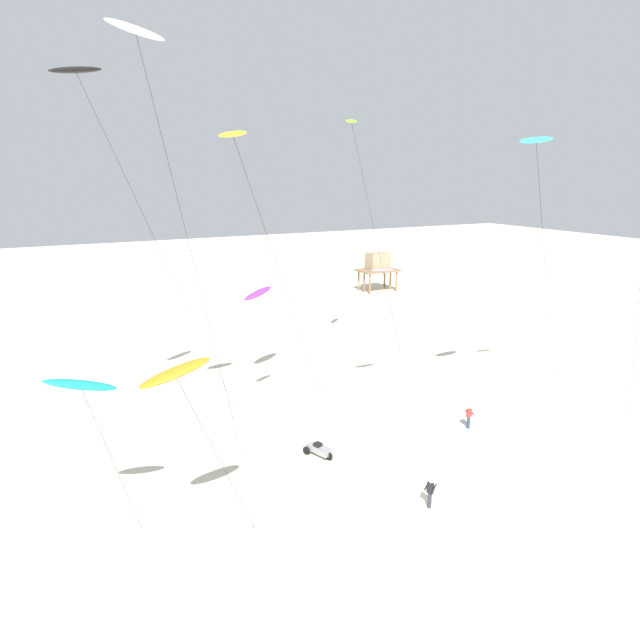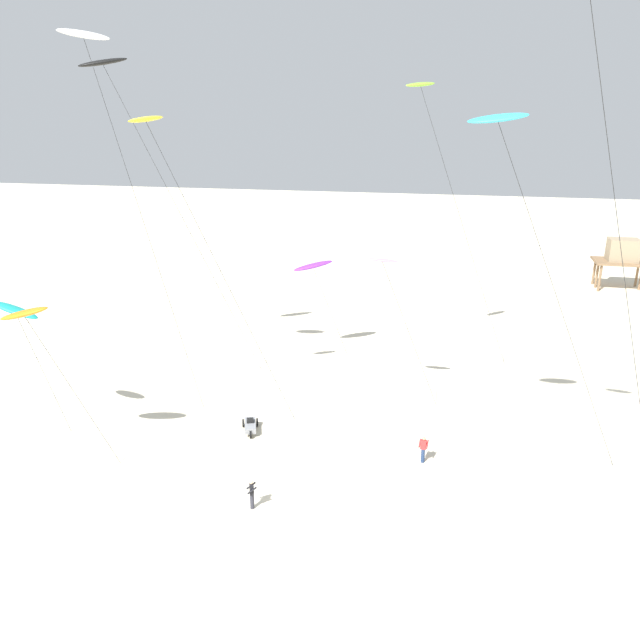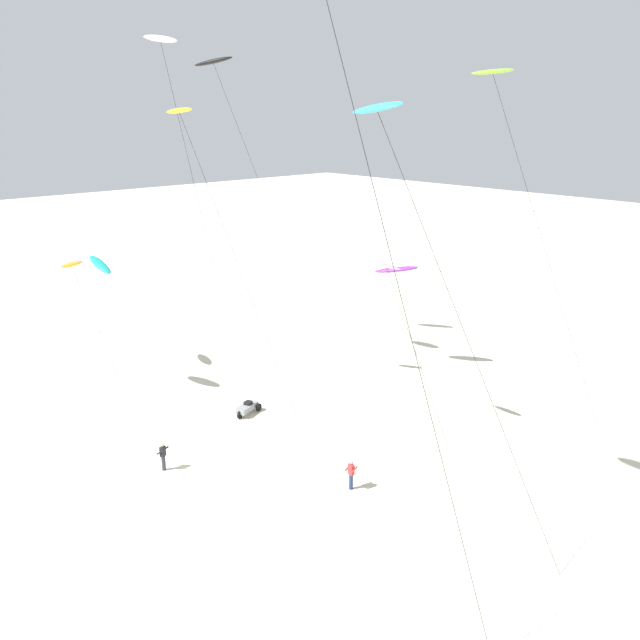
{
  "view_description": "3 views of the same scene",
  "coord_description": "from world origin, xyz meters",
  "px_view_note": "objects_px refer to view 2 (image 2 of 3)",
  "views": [
    {
      "loc": [
        -19.18,
        -22.65,
        17.23
      ],
      "look_at": [
        -3.13,
        8.33,
        8.0
      ],
      "focal_mm": 30.91,
      "sensor_mm": 36.0,
      "label": 1
    },
    {
      "loc": [
        7.01,
        -28.0,
        19.53
      ],
      "look_at": [
        -0.08,
        5.11,
        8.01
      ],
      "focal_mm": 34.35,
      "sensor_mm": 36.0,
      "label": 2
    },
    {
      "loc": [
        27.6,
        -17.74,
        19.17
      ],
      "look_at": [
        -0.9,
        8.4,
        6.76
      ],
      "focal_mm": 36.73,
      "sensor_mm": 36.0,
      "label": 3
    }
  ],
  "objects_px": {
    "kite_lime": "(422,90)",
    "kite_flyer_middle": "(423,449)",
    "kite_teal": "(15,311)",
    "kite_white": "(84,38)",
    "kite_cyan": "(499,123)",
    "kite_flyer_nearest": "(252,493)",
    "beach_buggy": "(250,425)",
    "kite_black": "(104,65)",
    "kite_pink": "(383,263)",
    "kite_purple": "(313,266)",
    "kite_orange": "(24,314)",
    "kite_yellow": "(149,126)",
    "stilt_house": "(622,254)"
  },
  "relations": [
    {
      "from": "kite_purple",
      "to": "kite_teal",
      "type": "height_order",
      "value": "kite_teal"
    },
    {
      "from": "kite_white",
      "to": "kite_pink",
      "type": "height_order",
      "value": "kite_white"
    },
    {
      "from": "kite_white",
      "to": "beach_buggy",
      "type": "xyz_separation_m",
      "value": [
        9.12,
        -0.68,
        -23.08
      ]
    },
    {
      "from": "kite_purple",
      "to": "kite_lime",
      "type": "xyz_separation_m",
      "value": [
        8.01,
        -1.17,
        13.08
      ]
    },
    {
      "from": "kite_orange",
      "to": "kite_yellow",
      "type": "height_order",
      "value": "kite_yellow"
    },
    {
      "from": "kite_black",
      "to": "kite_orange",
      "type": "xyz_separation_m",
      "value": [
        1.34,
        -12.92,
        -13.03
      ]
    },
    {
      "from": "kite_black",
      "to": "kite_lime",
      "type": "distance_m",
      "value": 21.38
    },
    {
      "from": "kite_white",
      "to": "kite_flyer_middle",
      "type": "bearing_deg",
      "value": -5.84
    },
    {
      "from": "kite_cyan",
      "to": "stilt_house",
      "type": "distance_m",
      "value": 49.58
    },
    {
      "from": "kite_purple",
      "to": "kite_yellow",
      "type": "bearing_deg",
      "value": -114.19
    },
    {
      "from": "kite_black",
      "to": "kite_yellow",
      "type": "distance_m",
      "value": 10.07
    },
    {
      "from": "kite_flyer_middle",
      "to": "stilt_house",
      "type": "distance_m",
      "value": 47.2
    },
    {
      "from": "kite_pink",
      "to": "kite_cyan",
      "type": "bearing_deg",
      "value": -51.68
    },
    {
      "from": "beach_buggy",
      "to": "kite_orange",
      "type": "bearing_deg",
      "value": -146.36
    },
    {
      "from": "kite_flyer_nearest",
      "to": "kite_flyer_middle",
      "type": "xyz_separation_m",
      "value": [
        8.42,
        6.34,
        0.0
      ]
    },
    {
      "from": "kite_flyer_nearest",
      "to": "kite_yellow",
      "type": "bearing_deg",
      "value": 136.96
    },
    {
      "from": "kite_white",
      "to": "kite_teal",
      "type": "xyz_separation_m",
      "value": [
        -4.25,
        -3.89,
        -15.2
      ]
    },
    {
      "from": "kite_pink",
      "to": "kite_teal",
      "type": "relative_size",
      "value": 1.2
    },
    {
      "from": "kite_cyan",
      "to": "kite_flyer_nearest",
      "type": "distance_m",
      "value": 21.82
    },
    {
      "from": "kite_teal",
      "to": "kite_lime",
      "type": "distance_m",
      "value": 30.03
    },
    {
      "from": "kite_orange",
      "to": "kite_lime",
      "type": "distance_m",
      "value": 29.13
    },
    {
      "from": "kite_white",
      "to": "kite_lime",
      "type": "distance_m",
      "value": 21.7
    },
    {
      "from": "kite_pink",
      "to": "kite_lime",
      "type": "height_order",
      "value": "kite_lime"
    },
    {
      "from": "kite_cyan",
      "to": "kite_lime",
      "type": "bearing_deg",
      "value": 106.71
    },
    {
      "from": "kite_purple",
      "to": "stilt_house",
      "type": "height_order",
      "value": "kite_purple"
    },
    {
      "from": "kite_black",
      "to": "kite_white",
      "type": "bearing_deg",
      "value": -68.55
    },
    {
      "from": "kite_black",
      "to": "kite_orange",
      "type": "distance_m",
      "value": 18.4
    },
    {
      "from": "kite_lime",
      "to": "kite_flyer_middle",
      "type": "distance_m",
      "value": 24.18
    },
    {
      "from": "kite_black",
      "to": "beach_buggy",
      "type": "relative_size",
      "value": 10.87
    },
    {
      "from": "kite_black",
      "to": "beach_buggy",
      "type": "xyz_separation_m",
      "value": [
        11.32,
        -6.27,
        -22.03
      ]
    },
    {
      "from": "kite_white",
      "to": "kite_pink",
      "type": "bearing_deg",
      "value": 13.73
    },
    {
      "from": "kite_teal",
      "to": "kite_flyer_middle",
      "type": "height_order",
      "value": "kite_teal"
    },
    {
      "from": "kite_yellow",
      "to": "kite_pink",
      "type": "bearing_deg",
      "value": 23.11
    },
    {
      "from": "kite_yellow",
      "to": "kite_purple",
      "type": "bearing_deg",
      "value": 65.81
    },
    {
      "from": "kite_orange",
      "to": "kite_teal",
      "type": "bearing_deg",
      "value": 134.66
    },
    {
      "from": "kite_purple",
      "to": "kite_flyer_nearest",
      "type": "xyz_separation_m",
      "value": [
        1.43,
        -20.88,
        -6.99
      ]
    },
    {
      "from": "kite_teal",
      "to": "beach_buggy",
      "type": "relative_size",
      "value": 4.23
    },
    {
      "from": "kite_pink",
      "to": "kite_flyer_middle",
      "type": "relative_size",
      "value": 6.43
    },
    {
      "from": "kite_orange",
      "to": "stilt_house",
      "type": "bearing_deg",
      "value": 49.21
    },
    {
      "from": "kite_black",
      "to": "kite_cyan",
      "type": "relative_size",
      "value": 1.17
    },
    {
      "from": "kite_white",
      "to": "kite_lime",
      "type": "height_order",
      "value": "kite_white"
    },
    {
      "from": "kite_teal",
      "to": "stilt_house",
      "type": "xyz_separation_m",
      "value": [
        44.63,
        44.36,
        -4.15
      ]
    },
    {
      "from": "kite_flyer_middle",
      "to": "kite_white",
      "type": "bearing_deg",
      "value": 174.16
    },
    {
      "from": "kite_purple",
      "to": "stilt_house",
      "type": "relative_size",
      "value": 1.41
    },
    {
      "from": "stilt_house",
      "to": "kite_purple",
      "type": "bearing_deg",
      "value": -137.01
    },
    {
      "from": "kite_cyan",
      "to": "kite_flyer_middle",
      "type": "distance_m",
      "value": 18.4
    },
    {
      "from": "kite_flyer_middle",
      "to": "kite_teal",
      "type": "bearing_deg",
      "value": -175.74
    },
    {
      "from": "kite_pink",
      "to": "kite_flyer_nearest",
      "type": "relative_size",
      "value": 6.43
    },
    {
      "from": "kite_black",
      "to": "kite_teal",
      "type": "height_order",
      "value": "kite_black"
    },
    {
      "from": "kite_white",
      "to": "kite_pink",
      "type": "relative_size",
      "value": 2.25
    }
  ]
}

